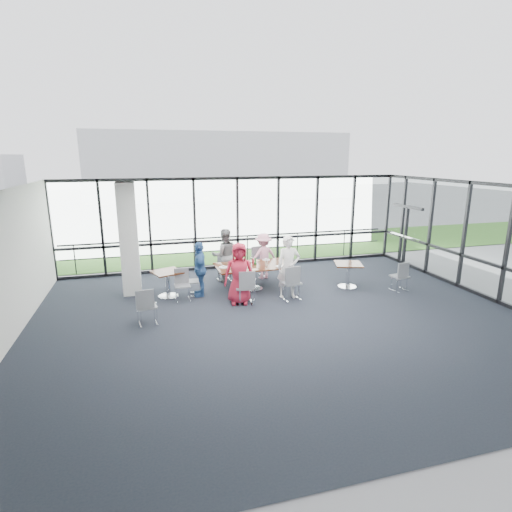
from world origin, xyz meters
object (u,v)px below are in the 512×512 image
object	(u,v)px
diner_far_right	(263,256)
chair_main_fl	(224,268)
chair_main_nl	(244,287)
diner_end	(200,269)
chair_main_fr	(258,263)
diner_far_left	(225,256)
side_table_left	(167,276)
diner_near_left	(239,274)
side_table_right	(348,268)
chair_main_end	(195,281)
chair_spare_lb	(182,286)
chair_spare_r	(400,276)
diner_near_right	(289,267)
structural_column	(129,240)
chair_spare_la	(147,306)
chair_main_nr	(291,283)
main_table	(253,268)

from	to	relation	value
diner_far_right	chair_main_fl	distance (m)	1.33
chair_main_nl	diner_end	bearing A→B (deg)	146.11
chair_main_fr	diner_far_left	bearing A→B (deg)	-8.62
side_table_left	diner_end	distance (m)	0.93
diner_near_left	diner_far_right	world-z (taller)	diner_near_left
diner_far_right	chair_main_fl	xyz separation A→B (m)	(-1.28, 0.10, -0.33)
side_table_right	chair_main_end	bearing A→B (deg)	173.32
chair_spare_lb	chair_spare_r	size ratio (longest dim) A/B	0.97
chair_main_fl	chair_spare_r	bearing A→B (deg)	149.82
chair_spare_lb	diner_near_right	bearing A→B (deg)	167.58
diner_end	chair_main_fl	distance (m)	1.57
diner_far_right	chair_main_end	world-z (taller)	diner_far_right
structural_column	diner_near_right	distance (m)	4.57
diner_end	chair_main_nl	size ratio (longest dim) A/B	1.69
diner_end	chair_spare_la	size ratio (longest dim) A/B	1.76
chair_main_nr	chair_main_end	world-z (taller)	chair_main_nr
main_table	chair_spare_la	size ratio (longest dim) A/B	2.53
chair_spare_la	chair_spare_lb	distance (m)	1.70
chair_main_end	chair_spare_lb	size ratio (longest dim) A/B	0.97
diner_end	chair_main_fl	xyz separation A→B (m)	(0.92, 1.21, -0.37)
chair_main_nr	chair_main_fl	xyz separation A→B (m)	(-1.45, 2.21, -0.07)
side_table_right	diner_far_left	world-z (taller)	diner_far_left
structural_column	chair_spare_la	xyz separation A→B (m)	(0.39, -2.37, -1.15)
main_table	chair_main_fr	xyz separation A→B (m)	(0.45, 1.12, -0.16)
chair_main_end	diner_far_left	bearing A→B (deg)	143.52
diner_far_left	diner_far_right	bearing A→B (deg)	179.80
chair_spare_lb	chair_main_end	bearing A→B (deg)	-140.47
diner_end	chair_main_end	size ratio (longest dim) A/B	1.90
side_table_left	diner_near_left	world-z (taller)	diner_near_left
diner_near_right	chair_spare_r	xyz separation A→B (m)	(3.37, -0.32, -0.45)
structural_column	main_table	distance (m)	3.66
chair_main_end	chair_spare_la	xyz separation A→B (m)	(-1.35, -1.75, 0.03)
main_table	diner_end	bearing A→B (deg)	-177.15
side_table_right	chair_main_nr	world-z (taller)	chair_main_nr
chair_main_nl	chair_main_fl	distance (m)	2.19
diner_near_left	chair_spare_la	bearing A→B (deg)	-152.13
side_table_left	side_table_right	distance (m)	5.35
diner_near_right	chair_main_end	distance (m)	2.70
structural_column	diner_end	size ratio (longest dim) A/B	2.04
diner_far_left	chair_main_nl	size ratio (longest dim) A/B	1.83
chair_main_fl	chair_main_fr	world-z (taller)	chair_main_fr
structural_column	chair_spare_r	size ratio (longest dim) A/B	3.64
diner_near_left	chair_main_nr	world-z (taller)	diner_near_left
main_table	diner_end	world-z (taller)	diner_end
structural_column	chair_main_nr	world-z (taller)	structural_column
side_table_right	chair_main_fr	world-z (taller)	chair_main_fr
structural_column	chair_main_nr	size ratio (longest dim) A/B	3.29
diner_end	chair_main_fr	distance (m)	2.42
chair_main_end	chair_main_nr	bearing A→B (deg)	76.05
chair_spare_lb	side_table_right	bearing A→B (deg)	176.23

